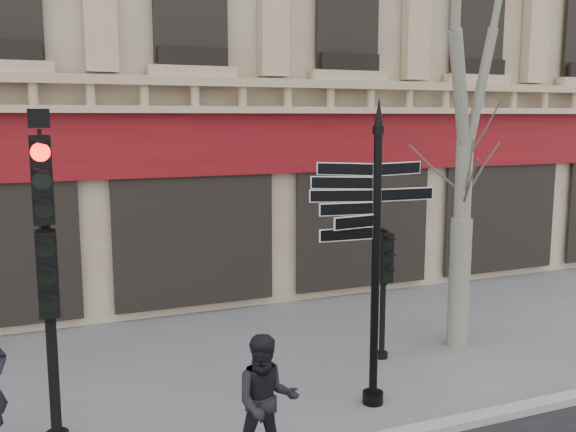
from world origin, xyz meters
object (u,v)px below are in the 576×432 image
traffic_signal_main (46,238)px  fingerpost (377,203)px  traffic_signal_secondary (384,271)px  pedestrian_b (266,401)px

traffic_signal_main → fingerpost: bearing=-4.9°
traffic_signal_secondary → pedestrian_b: (-3.07, -2.50, -0.74)m
fingerpost → traffic_signal_secondary: bearing=68.6°
fingerpost → traffic_signal_main: bearing=-173.6°
traffic_signal_main → pedestrian_b: (2.31, -1.51, -1.87)m
fingerpost → traffic_signal_main: (-4.34, 0.52, -0.28)m
traffic_signal_secondary → pedestrian_b: size_ratio=1.37×
fingerpost → traffic_signal_secondary: size_ratio=1.98×
fingerpost → traffic_signal_secondary: fingerpost is taller
pedestrian_b → fingerpost: bearing=38.8°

